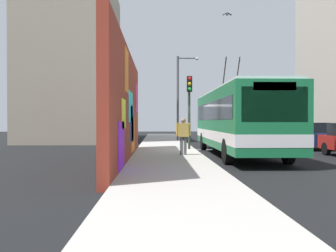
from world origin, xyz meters
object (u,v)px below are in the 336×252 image
(city_bus, at_px, (237,119))
(traffic_light, at_px, (189,100))
(parked_car_white, at_px, (277,132))
(street_lamp, at_px, (180,92))
(pedestrian_at_curb, at_px, (183,133))
(parked_car_navy, at_px, (306,135))

(city_bus, xyz_separation_m, traffic_light, (2.12, 2.15, 1.05))
(city_bus, bearing_deg, traffic_light, 45.37)
(parked_car_white, distance_m, street_lamp, 8.05)
(traffic_light, bearing_deg, city_bus, -134.63)
(city_bus, xyz_separation_m, pedestrian_at_curb, (-1.26, 2.71, -0.66))
(pedestrian_at_curb, distance_m, traffic_light, 3.83)
(pedestrian_at_curb, xyz_separation_m, street_lamp, (12.68, -0.66, 2.85))
(parked_car_navy, distance_m, pedestrian_at_curb, 9.78)
(parked_car_white, bearing_deg, street_lamp, 78.01)
(traffic_light, xyz_separation_m, street_lamp, (9.30, -0.09, 1.14))
(parked_car_navy, xyz_separation_m, traffic_light, (-2.35, 7.35, 1.99))
(city_bus, distance_m, traffic_light, 3.20)
(city_bus, bearing_deg, street_lamp, 10.22)
(city_bus, distance_m, pedestrian_at_curb, 3.07)
(parked_car_white, xyz_separation_m, traffic_light, (-7.76, 7.35, 1.99))
(pedestrian_at_curb, relative_size, traffic_light, 0.42)
(parked_car_navy, bearing_deg, street_lamp, 46.26)
(parked_car_navy, relative_size, street_lamp, 0.74)
(parked_car_navy, distance_m, street_lamp, 10.52)
(pedestrian_at_curb, bearing_deg, street_lamp, -2.96)
(parked_car_white, relative_size, traffic_light, 1.20)
(parked_car_navy, bearing_deg, parked_car_white, -0.00)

